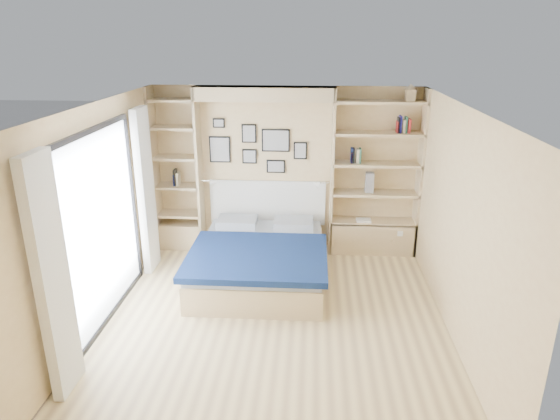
{
  "coord_description": "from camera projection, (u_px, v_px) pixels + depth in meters",
  "views": [
    {
      "loc": [
        0.41,
        -5.12,
        3.21
      ],
      "look_at": [
        0.0,
        0.9,
        1.07
      ],
      "focal_mm": 32.0,
      "sensor_mm": 36.0,
      "label": 1
    }
  ],
  "objects": [
    {
      "name": "room_shell",
      "position": [
        255.0,
        194.0,
        7.01
      ],
      "size": [
        4.5,
        4.5,
        4.5
      ],
      "color": "#DFC087",
      "rests_on": "ground"
    },
    {
      "name": "photo_gallery",
      "position": [
        256.0,
        146.0,
        7.5
      ],
      "size": [
        1.48,
        0.02,
        0.82
      ],
      "color": "black",
      "rests_on": "ground"
    },
    {
      "name": "shelf_decor",
      "position": [
        361.0,
        144.0,
        7.23
      ],
      "size": [
        3.54,
        0.23,
        2.03
      ],
      "color": "#A51E1E",
      "rests_on": "ground"
    },
    {
      "name": "ground",
      "position": [
        275.0,
        320.0,
        5.92
      ],
      "size": [
        4.5,
        4.5,
        0.0
      ],
      "primitive_type": "plane",
      "color": "beige",
      "rests_on": "ground"
    },
    {
      "name": "bed",
      "position": [
        260.0,
        259.0,
        6.85
      ],
      "size": [
        1.8,
        2.28,
        1.07
      ],
      "color": "tan",
      "rests_on": "ground"
    },
    {
      "name": "reading_lamps",
      "position": [
        265.0,
        183.0,
        7.45
      ],
      "size": [
        1.92,
        0.12,
        0.15
      ],
      "color": "silver",
      "rests_on": "ground"
    },
    {
      "name": "deck_chair",
      "position": [
        17.0,
        262.0,
        6.48
      ],
      "size": [
        0.71,
        0.94,
        0.84
      ],
      "rotation": [
        0.0,
        0.0,
        -0.29
      ],
      "color": "tan",
      "rests_on": "ground"
    }
  ]
}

